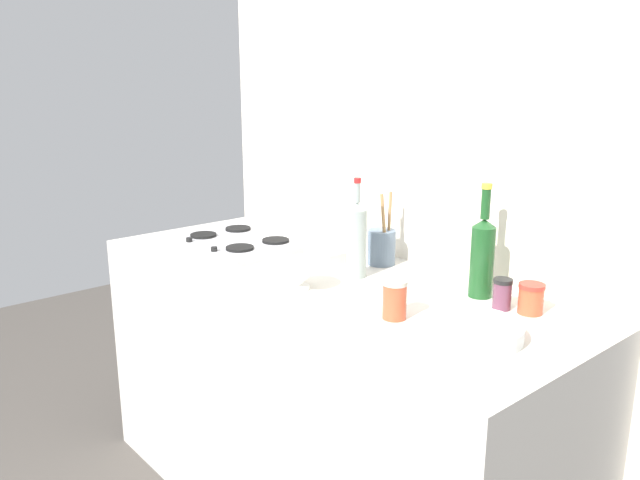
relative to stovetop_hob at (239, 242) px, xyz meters
name	(u,v)px	position (x,y,z in m)	size (l,w,h in m)	color
counter_block	(320,398)	(0.50, -0.01, -0.46)	(1.80, 0.70, 0.90)	beige
backsplash_panel	(400,192)	(0.50, 0.37, 0.22)	(1.90, 0.06, 2.27)	beige
stovetop_hob	(239,242)	(0.00, 0.00, 0.00)	(0.51, 0.36, 0.04)	#B2B2B7
plate_stack	(472,331)	(1.14, -0.07, 0.01)	(0.26, 0.26, 0.04)	white
wine_bottle_leftmost	(357,239)	(0.59, 0.07, 0.12)	(0.07, 0.07, 0.33)	gray
wine_bottle_mid_left	(482,255)	(0.97, 0.21, 0.12)	(0.07, 0.07, 0.34)	#19471E
mixing_bowl	(299,276)	(0.56, -0.16, 0.03)	(0.15, 0.15, 0.08)	white
butter_dish	(326,257)	(0.42, 0.08, 0.01)	(0.15, 0.08, 0.05)	silver
utensil_crock	(382,246)	(0.54, 0.23, 0.05)	(0.10, 0.10, 0.26)	slate
condiment_jar_front	(502,294)	(1.07, 0.17, 0.03)	(0.05, 0.05, 0.09)	#66384C
condiment_jar_rear	(395,299)	(0.92, -0.11, 0.04)	(0.07, 0.07, 0.11)	#C64C2D
condiment_jar_spare	(531,298)	(1.14, 0.20, 0.03)	(0.07, 0.07, 0.09)	#C64C2D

